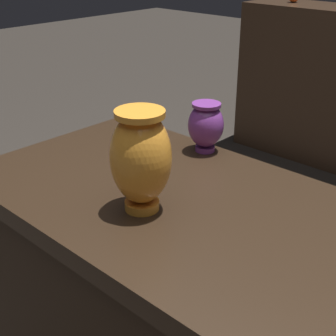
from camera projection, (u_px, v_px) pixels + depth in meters
The scene contains 3 objects.
display_plinth at pixel (190, 330), 1.35m from camera, with size 1.20×0.64×0.80m.
vase_centerpiece at pixel (141, 158), 1.10m from camera, with size 0.14×0.14×0.24m.
vase_tall_behind at pixel (206, 125), 1.44m from camera, with size 0.11×0.11×0.15m.
Camera 1 is at (0.66, -0.79, 1.38)m, focal length 52.68 mm.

